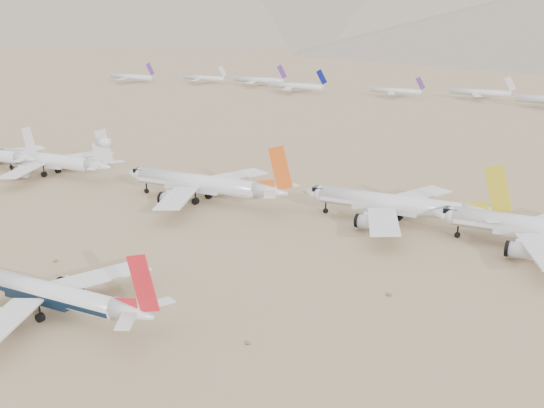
{
  "coord_description": "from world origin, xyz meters",
  "views": [
    {
      "loc": [
        74.78,
        -83.76,
        51.57
      ],
      "look_at": [
        0.53,
        54.3,
        7.0
      ],
      "focal_mm": 45.0,
      "sensor_mm": 36.0,
      "label": 1
    }
  ],
  "objects": [
    {
      "name": "main_airliner",
      "position": [
        -10.51,
        -5.57,
        4.18
      ],
      "size": [
        43.06,
        42.06,
        15.2
      ],
      "color": "silver",
      "rests_on": "ground"
    },
    {
      "name": "row2_orange_tail",
      "position": [
        -28.87,
        68.83,
        5.15
      ],
      "size": [
        51.43,
        50.31,
        18.34
      ],
      "color": "silver",
      "rests_on": "ground"
    },
    {
      "name": "row2_white_trijet",
      "position": [
        -89.6,
        72.31,
        4.97
      ],
      "size": [
        48.42,
        47.32,
        17.16
      ],
      "color": "silver",
      "rests_on": "ground"
    },
    {
      "name": "ground",
      "position": [
        0.0,
        0.0,
        0.0
      ],
      "size": [
        7000.0,
        7000.0,
        0.0
      ],
      "primitive_type": "plane",
      "color": "#7E6749",
      "rests_on": "ground"
    },
    {
      "name": "distant_storage_row",
      "position": [
        -14.94,
        328.59,
        4.37
      ],
      "size": [
        525.3,
        64.42,
        15.27
      ],
      "color": "silver",
      "rests_on": "ground"
    },
    {
      "name": "row2_gold_tail",
      "position": [
        25.31,
        74.78,
        4.99
      ],
      "size": [
        50.09,
        48.99,
        17.83
      ],
      "color": "silver",
      "rests_on": "ground"
    }
  ]
}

